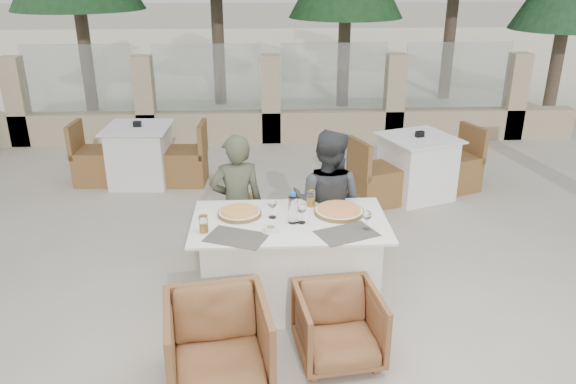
{
  "coord_description": "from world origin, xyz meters",
  "views": [
    {
      "loc": [
        -0.14,
        -4.11,
        2.72
      ],
      "look_at": [
        0.07,
        0.35,
        0.9
      ],
      "focal_mm": 35.0,
      "sensor_mm": 36.0,
      "label": 1
    }
  ],
  "objects_px": {
    "water_bottle": "(293,208)",
    "beer_glass_left": "(204,224)",
    "armchair_far_right": "(322,232)",
    "wine_glass_corner": "(367,219)",
    "bg_table_a": "(140,155)",
    "dining_table": "(290,262)",
    "pizza_left": "(240,213)",
    "beer_glass_right": "(311,198)",
    "armchair_near_right": "(339,326)",
    "olive_dish": "(271,229)",
    "wine_glass_near": "(302,213)",
    "armchair_near_left": "(218,344)",
    "pizza_right": "(339,210)",
    "diner_right": "(327,203)",
    "diner_left": "(237,205)",
    "armchair_far_left": "(235,230)",
    "bg_table_b": "(417,167)",
    "wine_glass_centre": "(272,207)"
  },
  "relations": [
    {
      "from": "wine_glass_near",
      "to": "armchair_near_left",
      "type": "distance_m",
      "value": 1.26
    },
    {
      "from": "beer_glass_left",
      "to": "bg_table_b",
      "type": "bearing_deg",
      "value": 46.39
    },
    {
      "from": "bg_table_a",
      "to": "olive_dish",
      "type": "bearing_deg",
      "value": -59.13
    },
    {
      "from": "wine_glass_centre",
      "to": "wine_glass_near",
      "type": "relative_size",
      "value": 1.0
    },
    {
      "from": "diner_right",
      "to": "bg_table_a",
      "type": "height_order",
      "value": "diner_right"
    },
    {
      "from": "bg_table_a",
      "to": "armchair_far_right",
      "type": "bearing_deg",
      "value": -41.83
    },
    {
      "from": "diner_right",
      "to": "olive_dish",
      "type": "bearing_deg",
      "value": 76.48
    },
    {
      "from": "armchair_near_left",
      "to": "wine_glass_corner",
      "type": "bearing_deg",
      "value": 26.16
    },
    {
      "from": "armchair_far_right",
      "to": "wine_glass_corner",
      "type": "bearing_deg",
      "value": 94.71
    },
    {
      "from": "water_bottle",
      "to": "armchair_near_right",
      "type": "distance_m",
      "value": 1.01
    },
    {
      "from": "wine_glass_near",
      "to": "bg_table_a",
      "type": "bearing_deg",
      "value": 122.62
    },
    {
      "from": "armchair_far_right",
      "to": "bg_table_a",
      "type": "bearing_deg",
      "value": -53.66
    },
    {
      "from": "pizza_left",
      "to": "pizza_right",
      "type": "bearing_deg",
      "value": 0.07
    },
    {
      "from": "wine_glass_near",
      "to": "wine_glass_corner",
      "type": "bearing_deg",
      "value": -16.45
    },
    {
      "from": "diner_left",
      "to": "olive_dish",
      "type": "bearing_deg",
      "value": 100.79
    },
    {
      "from": "diner_left",
      "to": "diner_right",
      "type": "distance_m",
      "value": 0.83
    },
    {
      "from": "pizza_right",
      "to": "diner_right",
      "type": "relative_size",
      "value": 0.3
    },
    {
      "from": "pizza_right",
      "to": "beer_glass_right",
      "type": "relative_size",
      "value": 2.92
    },
    {
      "from": "wine_glass_corner",
      "to": "armchair_near_right",
      "type": "bearing_deg",
      "value": -115.8
    },
    {
      "from": "beer_glass_left",
      "to": "armchair_near_left",
      "type": "height_order",
      "value": "beer_glass_left"
    },
    {
      "from": "armchair_far_left",
      "to": "armchair_far_right",
      "type": "relative_size",
      "value": 1.02
    },
    {
      "from": "diner_right",
      "to": "diner_left",
      "type": "bearing_deg",
      "value": 19.02
    },
    {
      "from": "bg_table_a",
      "to": "diner_left",
      "type": "bearing_deg",
      "value": -57.14
    },
    {
      "from": "water_bottle",
      "to": "beer_glass_left",
      "type": "height_order",
      "value": "water_bottle"
    },
    {
      "from": "water_bottle",
      "to": "beer_glass_left",
      "type": "bearing_deg",
      "value": -168.94
    },
    {
      "from": "wine_glass_near",
      "to": "beer_glass_right",
      "type": "xyz_separation_m",
      "value": [
        0.1,
        0.34,
        -0.02
      ]
    },
    {
      "from": "armchair_near_right",
      "to": "bg_table_a",
      "type": "bearing_deg",
      "value": 112.23
    },
    {
      "from": "wine_glass_centre",
      "to": "beer_glass_left",
      "type": "bearing_deg",
      "value": -155.63
    },
    {
      "from": "beer_glass_right",
      "to": "armchair_near_right",
      "type": "relative_size",
      "value": 0.24
    },
    {
      "from": "diner_right",
      "to": "wine_glass_near",
      "type": "bearing_deg",
      "value": 87.2
    },
    {
      "from": "pizza_right",
      "to": "water_bottle",
      "type": "xyz_separation_m",
      "value": [
        -0.4,
        -0.17,
        0.11
      ]
    },
    {
      "from": "armchair_far_right",
      "to": "diner_left",
      "type": "relative_size",
      "value": 0.45
    },
    {
      "from": "pizza_left",
      "to": "wine_glass_near",
      "type": "height_order",
      "value": "wine_glass_near"
    },
    {
      "from": "dining_table",
      "to": "pizza_left",
      "type": "bearing_deg",
      "value": 163.29
    },
    {
      "from": "pizza_right",
      "to": "wine_glass_corner",
      "type": "relative_size",
      "value": 2.28
    },
    {
      "from": "armchair_far_right",
      "to": "bg_table_a",
      "type": "relative_size",
      "value": 0.36
    },
    {
      "from": "water_bottle",
      "to": "armchair_near_right",
      "type": "xyz_separation_m",
      "value": [
        0.29,
        -0.73,
        -0.63
      ]
    },
    {
      "from": "pizza_left",
      "to": "wine_glass_corner",
      "type": "xyz_separation_m",
      "value": [
        1.01,
        -0.32,
        0.07
      ]
    },
    {
      "from": "water_bottle",
      "to": "armchair_far_right",
      "type": "xyz_separation_m",
      "value": [
        0.33,
        0.83,
        -0.63
      ]
    },
    {
      "from": "armchair_near_left",
      "to": "water_bottle",
      "type": "bearing_deg",
      "value": 50.52
    },
    {
      "from": "olive_dish",
      "to": "wine_glass_centre",
      "type": "bearing_deg",
      "value": 86.19
    },
    {
      "from": "wine_glass_centre",
      "to": "bg_table_b",
      "type": "bearing_deg",
      "value": 50.78
    },
    {
      "from": "wine_glass_near",
      "to": "armchair_far_left",
      "type": "bearing_deg",
      "value": 123.27
    },
    {
      "from": "pizza_left",
      "to": "wine_glass_centre",
      "type": "bearing_deg",
      "value": -12.14
    },
    {
      "from": "beer_glass_right",
      "to": "armchair_near_right",
      "type": "xyz_separation_m",
      "value": [
        0.12,
        -1.06,
        -0.57
      ]
    },
    {
      "from": "pizza_left",
      "to": "armchair_far_right",
      "type": "bearing_deg",
      "value": 40.58
    },
    {
      "from": "beer_glass_left",
      "to": "armchair_near_left",
      "type": "bearing_deg",
      "value": -80.09
    },
    {
      "from": "armchair_far_right",
      "to": "diner_left",
      "type": "bearing_deg",
      "value": 5.71
    },
    {
      "from": "wine_glass_corner",
      "to": "beer_glass_left",
      "type": "distance_m",
      "value": 1.28
    },
    {
      "from": "olive_dish",
      "to": "bg_table_a",
      "type": "bearing_deg",
      "value": 117.96
    }
  ]
}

